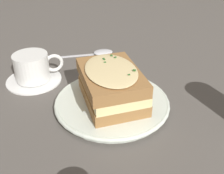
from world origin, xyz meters
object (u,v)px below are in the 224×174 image
Objects in this scene: dinner_plate at (112,102)px; teacup_with_saucer at (33,69)px; sandwich at (112,85)px; spoon at (100,53)px.

dinner_plate is 1.81× the size of teacup_with_saucer.
teacup_with_saucer is at bearing 96.26° from sandwich.
dinner_plate is at bearing -10.17° from sandwich.
teacup_with_saucer is at bearing 96.57° from dinner_plate.
sandwich is 1.40× the size of spoon.
sandwich is at bearing -3.87° from spoon.
teacup_with_saucer is 0.98× the size of spoon.
spoon is (0.18, 0.17, -0.05)m from sandwich.
sandwich reaches higher than spoon.
spoon is (0.18, 0.17, -0.00)m from dinner_plate.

